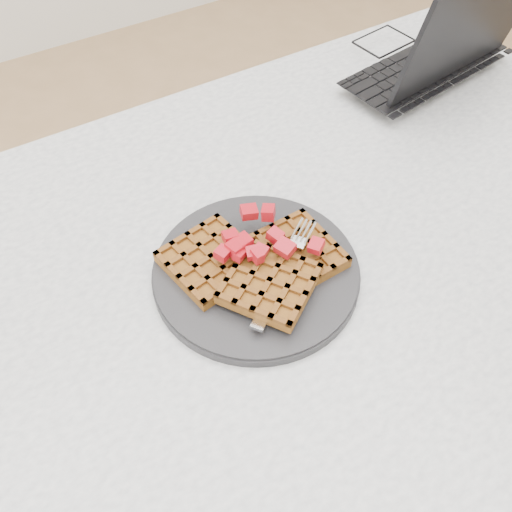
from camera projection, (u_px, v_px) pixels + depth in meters
name	position (u px, v px, depth m)	size (l,w,h in m)	color
ground	(283.00, 451.00, 1.34)	(4.00, 4.00, 0.00)	tan
table	(298.00, 295.00, 0.85)	(1.20, 0.80, 0.75)	silver
plate	(256.00, 272.00, 0.73)	(0.26, 0.26, 0.02)	black
waffles	(258.00, 264.00, 0.71)	(0.21, 0.20, 0.03)	brown
strawberry_pile	(256.00, 249.00, 0.69)	(0.15, 0.15, 0.02)	#94010F
fork	(288.00, 270.00, 0.71)	(0.02, 0.18, 0.02)	silver
laptop	(419.00, 53.00, 1.00)	(0.35, 0.27, 0.22)	black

